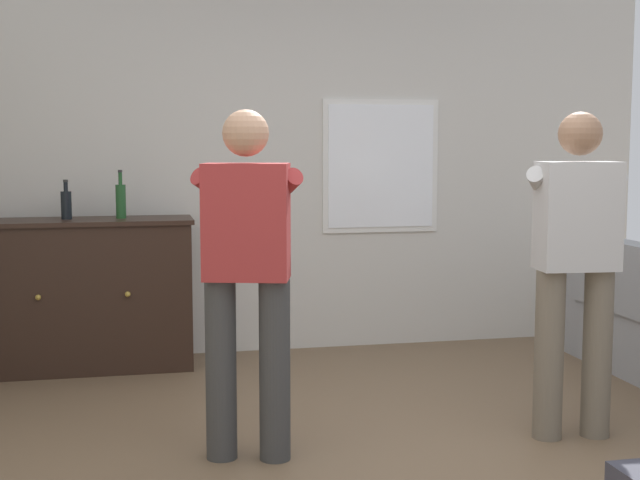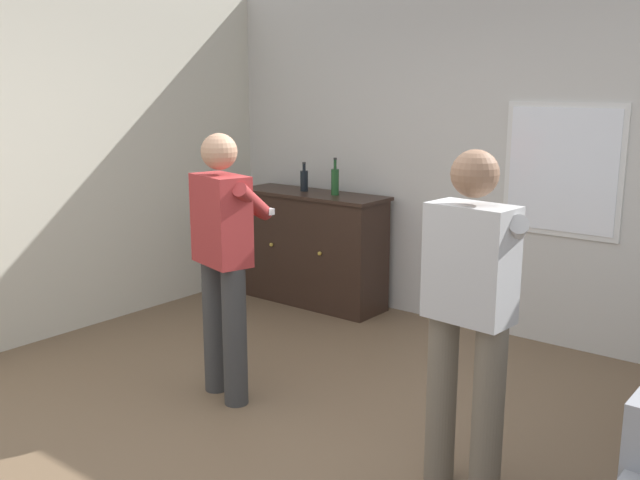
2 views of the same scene
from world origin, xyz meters
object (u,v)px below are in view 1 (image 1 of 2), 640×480
(bottle_wine_green, at_px, (121,200))
(sideboard_cabinet, at_px, (85,295))
(bottle_liquor_amber, at_px, (66,204))
(person_standing_right, at_px, (575,258))
(person_standing_left, at_px, (247,267))

(bottle_wine_green, bearing_deg, sideboard_cabinet, -175.13)
(bottle_wine_green, height_order, bottle_liquor_amber, bottle_wine_green)
(sideboard_cabinet, bearing_deg, bottle_liquor_amber, 165.91)
(person_standing_right, bearing_deg, sideboard_cabinet, 142.54)
(sideboard_cabinet, distance_m, person_standing_left, 2.13)
(sideboard_cabinet, xyz_separation_m, bottle_liquor_amber, (-0.11, 0.03, 0.61))
(person_standing_left, height_order, person_standing_right, same)
(bottle_wine_green, bearing_deg, bottle_liquor_amber, 179.12)
(sideboard_cabinet, distance_m, person_standing_right, 3.21)
(bottle_liquor_amber, height_order, person_standing_left, person_standing_left)
(sideboard_cabinet, bearing_deg, person_standing_left, -66.06)
(person_standing_left, bearing_deg, sideboard_cabinet, 113.94)
(sideboard_cabinet, distance_m, bottle_wine_green, 0.68)
(person_standing_right, bearing_deg, bottle_wine_green, 139.35)
(bottle_liquor_amber, bearing_deg, sideboard_cabinet, -14.09)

